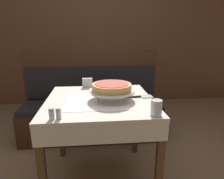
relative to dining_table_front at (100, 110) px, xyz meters
The scene contains 13 objects.
ground_plane 0.68m from the dining_table_front, ahead, with size 14.00×14.00×0.00m, color brown.
dining_table_front is the anchor object (origin of this frame).
dining_table_rear 1.66m from the dining_table_front, 89.46° to the left, with size 0.70×0.70×0.79m.
booth_bench 0.94m from the dining_table_front, 94.94° to the left, with size 1.75×0.53×1.10m.
back_wall_panel 2.26m from the dining_table_front, 90.00° to the left, with size 6.00×0.04×2.40m, color brown.
pizza_pan_stand 0.20m from the dining_table_front, 10.43° to the right, with size 0.38×0.38×0.08m.
deep_dish_pizza 0.23m from the dining_table_front, 10.43° to the right, with size 0.32×0.32×0.06m.
pizza_server 0.34m from the dining_table_front, ahead, with size 0.29×0.09×0.01m.
water_glass_near 0.54m from the dining_table_front, 45.93° to the right, with size 0.07×0.07×0.10m.
salt_shaker 0.51m from the dining_table_front, 129.93° to the right, with size 0.04×0.04×0.07m.
pepper_shaker 0.48m from the dining_table_front, 125.83° to the right, with size 0.03×0.03×0.07m.
napkin_holder 0.43m from the dining_table_front, 105.38° to the left, with size 0.10×0.05×0.09m.
condiment_caddy 1.69m from the dining_table_front, 89.82° to the left, with size 0.12×0.12×0.16m.
Camera 1 is at (-0.04, -1.57, 1.30)m, focal length 32.00 mm.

